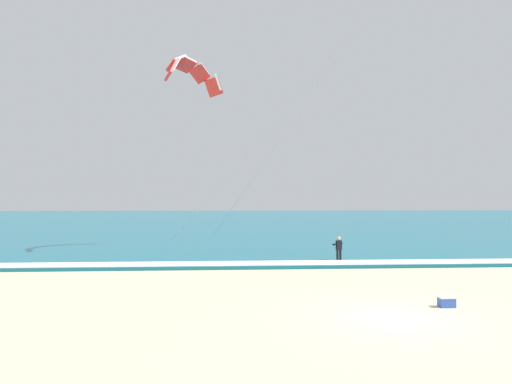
# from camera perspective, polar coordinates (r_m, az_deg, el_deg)

# --- Properties ---
(ground_plane) EXTENTS (200.00, 200.00, 0.00)m
(ground_plane) POSITION_cam_1_polar(r_m,az_deg,el_deg) (15.73, 17.85, -15.64)
(ground_plane) COLOR beige
(sea) EXTENTS (200.00, 120.00, 0.20)m
(sea) POSITION_cam_1_polar(r_m,az_deg,el_deg) (84.60, 0.35, -3.62)
(sea) COLOR #146075
(sea) RESTS_ON ground
(surf_foam) EXTENTS (200.00, 1.77, 0.04)m
(surf_foam) POSITION_cam_1_polar(r_m,az_deg,el_deg) (26.20, 8.87, -9.25)
(surf_foam) COLOR white
(surf_foam) RESTS_ON sea
(surfboard) EXTENTS (0.77, 1.47, 0.09)m
(surfboard) POSITION_cam_1_polar(r_m,az_deg,el_deg) (27.47, 10.95, -9.27)
(surfboard) COLOR #E04C38
(surfboard) RESTS_ON ground
(kitesurfer) EXTENTS (0.61, 0.60, 1.69)m
(kitesurfer) POSITION_cam_1_polar(r_m,az_deg,el_deg) (27.37, 10.93, -7.37)
(kitesurfer) COLOR black
(kitesurfer) RESTS_ON ground
(kite_primary) EXTENTS (11.51, 8.07, 13.37)m
(kite_primary) POSITION_cam_1_polar(r_m,az_deg,el_deg) (33.74, -8.60, 15.46)
(kite_primary) COLOR red
(cooler_box) EXTENTS (0.58, 0.38, 0.40)m
(cooler_box) POSITION_cam_1_polar(r_m,az_deg,el_deg) (17.85, 23.97, -13.16)
(cooler_box) COLOR #2D51B2
(cooler_box) RESTS_ON ground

